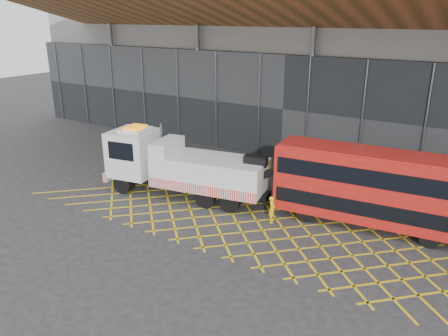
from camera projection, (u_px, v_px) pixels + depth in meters
The scene contains 6 objects.
ground_plane at pixel (169, 203), 26.37m from camera, with size 120.00×120.00×0.00m, color #27282A.
road_markings at pixel (250, 226), 23.52m from camera, with size 27.96×7.16×0.01m.
construction_building at pixel (321, 37), 36.98m from camera, with size 55.00×23.97×18.00m.
recovery_truck at pixel (180, 165), 27.01m from camera, with size 12.18×4.64×4.22m.
bus_towed at pixel (374, 186), 22.80m from camera, with size 10.50×3.41×4.19m.
worker at pixel (272, 209), 23.77m from camera, with size 0.55×0.36×1.51m, color yellow.
Camera 1 is at (15.84, -18.51, 10.84)m, focal length 35.00 mm.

